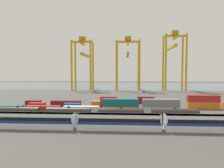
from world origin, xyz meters
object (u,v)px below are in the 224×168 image
object	(u,v)px
shipping_container_15	(99,104)
shipping_container_17	(168,105)
shipping_container_16	(133,104)
gantry_crane_west	(83,58)
shipping_container_14	(66,104)
passenger_train	(119,121)
freight_tank_row	(94,114)
gantry_crane_central	(128,58)
gantry_crane_east	(174,54)
shipping_container_18	(203,105)
shipping_container_9	(109,107)
shipping_container_1	(43,109)

from	to	relation	value
shipping_container_15	shipping_container_17	distance (m)	27.21
shipping_container_16	gantry_crane_west	bearing A→B (deg)	113.98
shipping_container_14	shipping_container_15	distance (m)	13.60
passenger_train	freight_tank_row	world-z (taller)	freight_tank_row
freight_tank_row	gantry_crane_central	xyz separation A→B (m)	(11.30, 106.37, 23.49)
gantry_crane_east	shipping_container_16	bearing A→B (deg)	-113.08
shipping_container_14	shipping_container_18	bearing A→B (deg)	0.00
passenger_train	shipping_container_16	size ratio (longest dim) A/B	5.22
shipping_container_15	shipping_container_9	bearing A→B (deg)	-55.49
freight_tank_row	shipping_container_15	bearing A→B (deg)	93.78
shipping_container_15	shipping_container_16	bearing A→B (deg)	0.00
shipping_container_1	gantry_crane_east	bearing A→B (deg)	55.01
shipping_container_1	gantry_crane_central	world-z (taller)	gantry_crane_central
passenger_train	shipping_container_15	bearing A→B (deg)	105.85
passenger_train	shipping_container_9	xyz separation A→B (m)	(-4.46, 24.66, -0.84)
shipping_container_9	passenger_train	bearing A→B (deg)	-79.74
shipping_container_9	shipping_container_14	size ratio (longest dim) A/B	0.50
passenger_train	gantry_crane_east	size ratio (longest dim) A/B	1.37
passenger_train	shipping_container_17	bearing A→B (deg)	59.24
shipping_container_15	shipping_container_17	size ratio (longest dim) A/B	1.00
shipping_container_18	gantry_crane_west	distance (m)	107.82
shipping_container_18	gantry_crane_west	world-z (taller)	gantry_crane_west
shipping_container_1	shipping_container_17	xyz separation A→B (m)	(45.17, 12.58, 0.00)
shipping_container_16	shipping_container_17	size ratio (longest dim) A/B	2.00
freight_tank_row	shipping_container_18	world-z (taller)	freight_tank_row
gantry_crane_central	gantry_crane_east	distance (m)	36.31
shipping_container_1	shipping_container_18	distance (m)	60.10
shipping_container_17	gantry_crane_east	xyz separation A→B (m)	(21.80, 83.10, 27.02)
shipping_container_1	shipping_container_18	xyz separation A→B (m)	(58.77, 12.58, 0.00)
shipping_container_17	gantry_crane_central	xyz separation A→B (m)	(-14.40, 83.52, 24.21)
shipping_container_9	shipping_container_15	world-z (taller)	same
shipping_container_17	passenger_train	bearing A→B (deg)	-120.76
shipping_container_1	gantry_crane_east	distance (m)	119.87
shipping_container_1	shipping_container_15	xyz separation A→B (m)	(17.96, 12.58, 0.00)
shipping_container_15	shipping_container_18	bearing A→B (deg)	0.00
shipping_container_1	gantry_crane_west	world-z (taller)	gantry_crane_west
shipping_container_9	shipping_container_16	size ratio (longest dim) A/B	0.50
shipping_container_14	gantry_crane_central	xyz separation A→B (m)	(26.41, 83.52, 24.21)
gantry_crane_east	shipping_container_18	bearing A→B (deg)	-95.64
shipping_container_1	shipping_container_17	size ratio (longest dim) A/B	2.00
shipping_container_16	shipping_container_17	distance (m)	13.60
shipping_container_15	gantry_crane_west	xyz separation A→B (m)	(-23.39, 83.17, 24.18)
shipping_container_18	shipping_container_14	bearing A→B (deg)	180.00
freight_tank_row	shipping_container_16	size ratio (longest dim) A/B	4.84
shipping_container_17	freight_tank_row	bearing A→B (deg)	-138.36
shipping_container_1	shipping_container_14	bearing A→B (deg)	70.90
shipping_container_15	shipping_container_18	world-z (taller)	same
shipping_container_17	gantry_crane_west	size ratio (longest dim) A/B	0.14
gantry_crane_east	shipping_container_15	bearing A→B (deg)	-120.53
shipping_container_1	gantry_crane_central	bearing A→B (deg)	72.25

